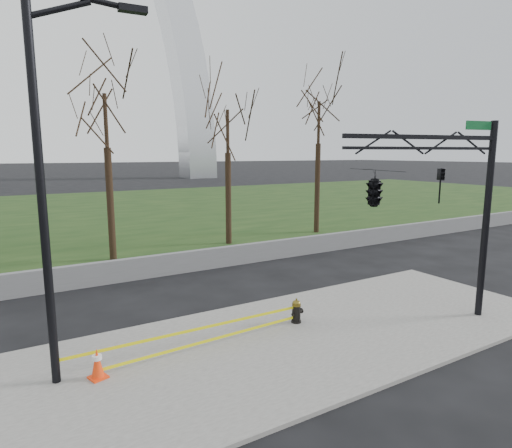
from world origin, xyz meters
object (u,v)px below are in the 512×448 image
fire_hydrant (297,311)px  street_light (52,171)px  traffic_cone (97,363)px  traffic_signal_mast (398,187)px

fire_hydrant → street_light: bearing=169.4°
fire_hydrant → street_light: street_light is taller
fire_hydrant → traffic_cone: fire_hydrant is taller
fire_hydrant → traffic_cone: 5.72m
traffic_signal_mast → fire_hydrant: bearing=151.1°
fire_hydrant → traffic_signal_mast: 4.59m
traffic_cone → street_light: bearing=153.4°
street_light → traffic_signal_mast: bearing=-6.6°
fire_hydrant → traffic_signal_mast: bearing=-51.3°
street_light → fire_hydrant: bearing=5.4°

